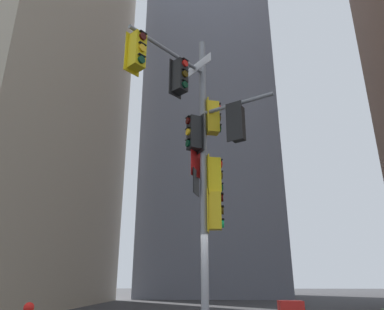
% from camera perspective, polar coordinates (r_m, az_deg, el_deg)
% --- Properties ---
extents(building_mid_block, '(12.31, 12.31, 41.36)m').
position_cam_1_polar(building_mid_block, '(39.63, 2.73, 9.47)').
color(building_mid_block, slate).
rests_on(building_mid_block, ground).
extents(signal_pole_assembly, '(3.87, 2.69, 8.60)m').
position_cam_1_polar(signal_pole_assembly, '(9.85, 1.33, 2.79)').
color(signal_pole_assembly, gray).
rests_on(signal_pole_assembly, ground).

